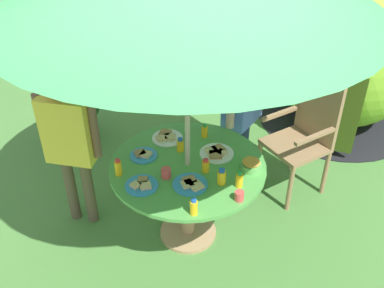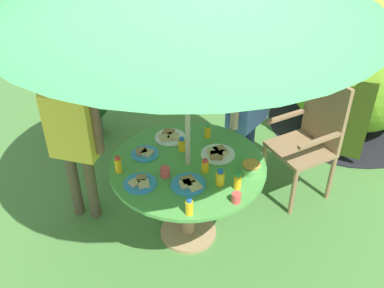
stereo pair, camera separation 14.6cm
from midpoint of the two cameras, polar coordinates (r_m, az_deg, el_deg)
name	(u,v)px [view 1 (the left image)]	position (r m, az deg, el deg)	size (l,w,h in m)	color
ground_plane	(188,234)	(3.63, -1.67, -11.45)	(10.00, 10.00, 0.02)	#477A38
garden_table	(188,180)	(3.25, -1.84, -4.71)	(1.11, 1.11, 0.70)	tan
wooden_chair	(306,130)	(3.82, 13.29, 1.73)	(0.62, 0.62, 1.07)	#93704C
dome_tent	(349,44)	(4.82, 18.61, 12.06)	(1.75, 1.75, 1.77)	#8CC633
potted_plant	(76,106)	(4.58, -15.51, 4.69)	(0.49, 0.49, 0.69)	#595960
child_in_blue_shirt	(243,93)	(3.63, 5.46, 6.46)	(0.26, 0.47, 1.40)	navy
child_in_yellow_shirt	(68,129)	(3.33, -16.76, 1.82)	(0.46, 0.27, 1.37)	brown
snack_bowl	(251,165)	(3.11, 6.23, -2.67)	(0.15, 0.15, 0.08)	#66B259
plate_mid_right	(216,153)	(3.25, 1.87, -1.14)	(0.25, 0.25, 0.03)	white
plate_near_left	(167,137)	(3.42, -4.47, 0.85)	(0.24, 0.24, 0.03)	white
plate_far_right	(191,184)	(2.97, -1.61, -5.16)	(0.24, 0.24, 0.03)	#338CD8
plate_mid_left	(143,155)	(3.25, -7.54, -1.40)	(0.20, 0.20, 0.03)	#338CD8
plate_center_front	(142,185)	(2.99, -7.86, -5.22)	(0.22, 0.22, 0.03)	#338CD8
juice_bottle_near_right	(222,177)	(2.96, 2.40, -4.23)	(0.06, 0.06, 0.12)	yellow
juice_bottle_far_left	(180,145)	(3.26, -2.80, -0.14)	(0.05, 0.05, 0.11)	yellow
juice_bottle_center_back	(206,166)	(3.06, 0.38, -2.83)	(0.05, 0.05, 0.10)	yellow
juice_bottle_front_edge	(194,207)	(2.74, -1.32, -8.10)	(0.05, 0.05, 0.12)	yellow
juice_bottle_back_edge	(205,131)	(3.41, 0.40, 1.67)	(0.05, 0.05, 0.11)	yellow
juice_bottle_spot_a	(118,168)	(3.08, -10.77, -3.01)	(0.05, 0.05, 0.13)	yellow
juice_bottle_spot_b	(239,180)	(2.94, 4.66, -4.60)	(0.05, 0.05, 0.12)	yellow
cup_near	(239,196)	(2.86, 4.61, -6.67)	(0.06, 0.06, 0.07)	#E04C47
cup_far	(166,173)	(3.03, -4.73, -3.74)	(0.07, 0.07, 0.07)	#E04C47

